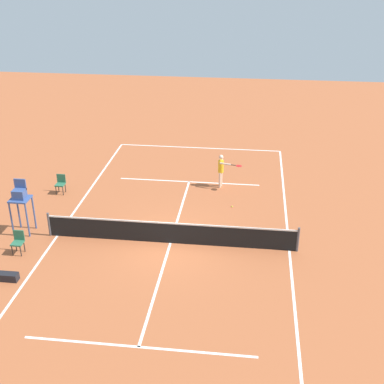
{
  "coord_description": "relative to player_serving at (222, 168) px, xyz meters",
  "views": [
    {
      "loc": [
        -3.09,
        18.04,
        11.12
      ],
      "look_at": [
        -0.5,
        -3.32,
        0.8
      ],
      "focal_mm": 47.93,
      "sensor_mm": 36.0,
      "label": 1
    }
  ],
  "objects": [
    {
      "name": "tennis_net",
      "position": [
        1.72,
        5.77,
        -0.54
      ],
      "size": [
        10.46,
        0.1,
        1.07
      ],
      "color": "#4C4C51",
      "rests_on": "ground"
    },
    {
      "name": "equipment_bag",
      "position": [
        7.24,
        9.1,
        -0.89
      ],
      "size": [
        0.76,
        0.32,
        0.3
      ],
      "primitive_type": "cube",
      "color": "black",
      "rests_on": "ground"
    },
    {
      "name": "tennis_ball",
      "position": [
        -0.66,
        2.21,
        -1.0
      ],
      "size": [
        0.07,
        0.07,
        0.07
      ],
      "primitive_type": "sphere",
      "color": "#CCE033",
      "rests_on": "ground"
    },
    {
      "name": "courtside_chair_mid",
      "position": [
        7.89,
        1.66,
        -0.5
      ],
      "size": [
        0.44,
        0.46,
        0.95
      ],
      "color": "#262626",
      "rests_on": "ground"
    },
    {
      "name": "player_serving",
      "position": [
        0.0,
        0.0,
        0.0
      ],
      "size": [
        1.24,
        0.82,
        1.74
      ],
      "rotation": [
        0.0,
        0.0,
        1.32
      ],
      "color": "beige",
      "rests_on": "ground"
    },
    {
      "name": "umpire_chair",
      "position": [
        8.1,
        5.59,
        0.57
      ],
      "size": [
        0.8,
        0.8,
        2.41
      ],
      "color": "#38518C",
      "rests_on": "ground"
    },
    {
      "name": "court_lines",
      "position": [
        1.72,
        5.77,
        -1.03
      ],
      "size": [
        9.86,
        22.6,
        0.01
      ],
      "color": "white",
      "rests_on": "ground"
    },
    {
      "name": "courtside_chair_near",
      "position": [
        7.62,
        7.23,
        -0.5
      ],
      "size": [
        0.44,
        0.46,
        0.95
      ],
      "color": "#262626",
      "rests_on": "ground"
    },
    {
      "name": "ground_plane",
      "position": [
        1.72,
        5.77,
        -1.04
      ],
      "size": [
        60.0,
        60.0,
        0.0
      ],
      "primitive_type": "plane",
      "color": "#AD5933"
    }
  ]
}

